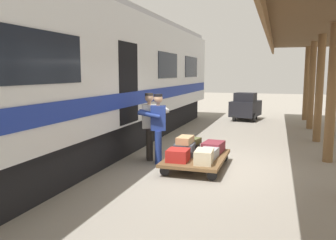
{
  "coord_description": "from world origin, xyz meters",
  "views": [
    {
      "loc": [
        -1.28,
        7.8,
        2.21
      ],
      "look_at": [
        1.05,
        0.54,
        1.15
      ],
      "focal_mm": 36.5,
      "sensor_mm": 36.0,
      "label": 1
    }
  ],
  "objects": [
    {
      "name": "ground_plane",
      "position": [
        0.0,
        0.0,
        0.0
      ],
      "size": [
        60.0,
        60.0,
        0.0
      ],
      "primitive_type": "plane",
      "color": "gray"
    },
    {
      "name": "train_car",
      "position": [
        3.75,
        0.0,
        2.06
      ],
      "size": [
        3.02,
        18.25,
        4.0
      ],
      "color": "silver",
      "rests_on": "ground_plane"
    },
    {
      "name": "luggage_cart",
      "position": [
        0.45,
        0.24,
        0.24
      ],
      "size": [
        1.29,
        1.98,
        0.28
      ],
      "color": "brown",
      "rests_on": "ground_plane"
    },
    {
      "name": "suitcase_black_hardshell",
      "position": [
        0.75,
        -0.31,
        0.37
      ],
      "size": [
        0.44,
        0.64,
        0.17
      ],
      "primitive_type": "cube",
      "rotation": [
        0.0,
        0.0,
        0.07
      ],
      "color": "black",
      "rests_on": "luggage_cart"
    },
    {
      "name": "suitcase_slate_roller",
      "position": [
        0.75,
        0.24,
        0.43
      ],
      "size": [
        0.47,
        0.53,
        0.29
      ],
      "primitive_type": "cube",
      "rotation": [
        0.0,
        0.0,
        0.07
      ],
      "color": "#4C515B",
      "rests_on": "luggage_cart"
    },
    {
      "name": "suitcase_red_plastic",
      "position": [
        0.75,
        0.78,
        0.42
      ],
      "size": [
        0.47,
        0.5,
        0.26
      ],
      "primitive_type": "cube",
      "rotation": [
        0.0,
        0.0,
        0.04
      ],
      "color": "#AD231E",
      "rests_on": "luggage_cart"
    },
    {
      "name": "suitcase_cream_canvas",
      "position": [
        0.16,
        0.78,
        0.43
      ],
      "size": [
        0.4,
        0.6,
        0.29
      ],
      "primitive_type": "cube",
      "rotation": [
        0.0,
        0.0,
        0.07
      ],
      "color": "beige",
      "rests_on": "luggage_cart"
    },
    {
      "name": "suitcase_burgundy_valise",
      "position": [
        0.16,
        -0.31,
        0.41
      ],
      "size": [
        0.51,
        0.67,
        0.25
      ],
      "primitive_type": "cube",
      "rotation": [
        0.0,
        0.0,
        -0.1
      ],
      "color": "maroon",
      "rests_on": "luggage_cart"
    },
    {
      "name": "suitcase_gray_aluminum",
      "position": [
        0.16,
        0.24,
        0.38
      ],
      "size": [
        0.4,
        0.65,
        0.2
      ],
      "primitive_type": "cube",
      "rotation": [
        0.0,
        0.0,
        -0.05
      ],
      "color": "#9EA0A5",
      "rests_on": "luggage_cart"
    },
    {
      "name": "suitcase_olive_duffel",
      "position": [
        0.75,
        -0.27,
        0.53
      ],
      "size": [
        0.52,
        0.59,
        0.14
      ],
      "primitive_type": "cube",
      "rotation": [
        0.0,
        0.0,
        -0.21
      ],
      "color": "brown",
      "rests_on": "suitcase_black_hardshell"
    },
    {
      "name": "suitcase_tan_vintage",
      "position": [
        0.74,
        0.22,
        0.65
      ],
      "size": [
        0.32,
        0.54,
        0.16
      ],
      "primitive_type": "cube",
      "rotation": [
        0.0,
        0.0,
        -0.02
      ],
      "color": "tan",
      "rests_on": "suitcase_slate_roller"
    },
    {
      "name": "porter_in_overalls",
      "position": [
        1.47,
        0.08,
        0.93
      ],
      "size": [
        0.73,
        0.56,
        1.7
      ],
      "color": "navy",
      "rests_on": "ground_plane"
    },
    {
      "name": "porter_by_door",
      "position": [
        1.76,
        -0.18,
        0.93
      ],
      "size": [
        0.74,
        0.6,
        1.7
      ],
      "color": "#332D28",
      "rests_on": "ground_plane"
    },
    {
      "name": "baggage_tug",
      "position": [
        0.12,
        -8.38,
        0.63
      ],
      "size": [
        1.4,
        1.88,
        1.3
      ],
      "color": "black",
      "rests_on": "ground_plane"
    }
  ]
}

